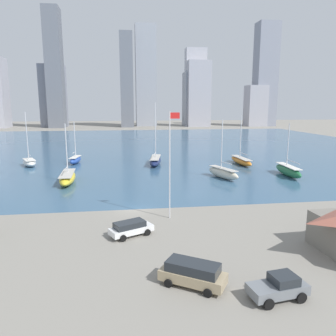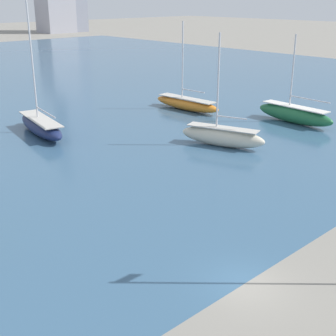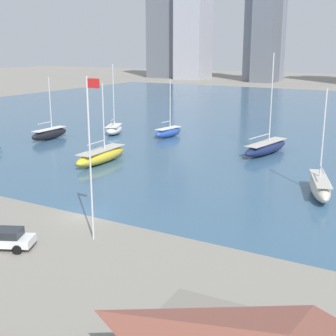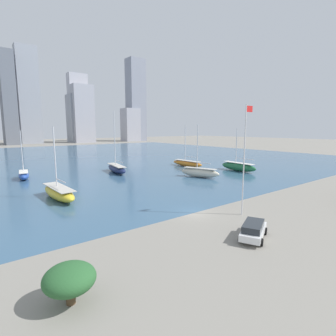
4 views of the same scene
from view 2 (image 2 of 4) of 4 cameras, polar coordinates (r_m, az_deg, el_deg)
name	(u,v)px [view 2 (image 2 of 4)]	position (r m, az deg, el deg)	size (l,w,h in m)	color
ground_plane	(245,284)	(25.49, 9.33, -13.74)	(500.00, 500.00, 0.00)	gray
sailboat_orange	(187,103)	(62.02, 2.28, 7.88)	(2.60, 10.80, 11.21)	orange
sailboat_cream	(222,136)	(46.88, 6.63, 3.90)	(4.64, 8.87, 10.96)	beige
sailboat_navy	(41,126)	(52.52, -15.24, 5.01)	(4.32, 11.25, 14.16)	#19234C
sailboat_green	(294,114)	(57.34, 15.15, 6.37)	(2.56, 10.37, 10.12)	#236B3D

